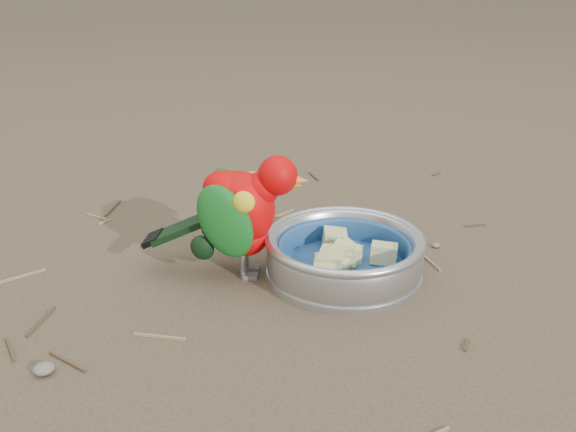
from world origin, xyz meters
name	(u,v)px	position (x,y,z in m)	size (l,w,h in m)	color
ground	(303,305)	(0.00, 0.00, 0.00)	(60.00, 60.00, 0.00)	#4F3F2F
food_bowl	(344,271)	(0.08, 0.05, 0.01)	(0.21, 0.21, 0.02)	#B2B2BA
bowl_wall	(344,251)	(0.08, 0.05, 0.04)	(0.21, 0.21, 0.04)	#B2B2BA
fruit_wedges	(344,256)	(0.08, 0.05, 0.03)	(0.13, 0.13, 0.03)	#CAC981
lory_parrot	(240,219)	(-0.05, 0.11, 0.08)	(0.10, 0.20, 0.16)	#CE0305
ground_debris	(274,300)	(-0.03, 0.02, 0.00)	(0.90, 0.80, 0.01)	olive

